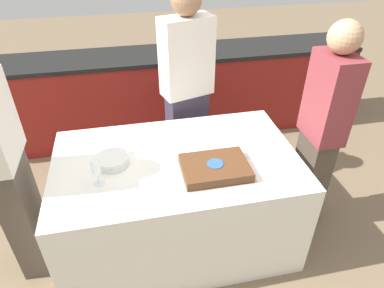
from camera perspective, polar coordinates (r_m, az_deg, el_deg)
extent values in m
plane|color=#7A664C|center=(2.79, -2.23, -15.03)|extent=(14.00, 14.00, 0.00)
cube|color=maroon|center=(3.77, -6.56, 7.84)|extent=(4.40, 0.55, 0.88)
cube|color=black|center=(3.58, -7.06, 14.41)|extent=(4.40, 0.58, 0.04)
cube|color=white|center=(2.51, -2.43, -9.38)|extent=(1.62, 0.99, 0.77)
cube|color=#B7B2AD|center=(2.15, 3.83, -4.61)|extent=(0.45, 0.35, 0.00)
cube|color=#56331C|center=(2.13, 3.86, -3.95)|extent=(0.41, 0.31, 0.06)
cylinder|color=#2D5BB7|center=(2.11, 3.90, -3.29)|extent=(0.10, 0.10, 0.00)
cylinder|color=white|center=(2.25, -13.09, -2.68)|extent=(0.21, 0.21, 0.06)
cylinder|color=white|center=(2.14, -15.17, -6.33)|extent=(0.07, 0.07, 0.00)
cylinder|color=white|center=(2.11, -15.34, -5.46)|extent=(0.01, 0.01, 0.08)
cylinder|color=white|center=(2.06, -15.70, -3.65)|extent=(0.05, 0.05, 0.09)
cylinder|color=white|center=(2.40, 2.46, 0.19)|extent=(0.20, 0.20, 0.00)
cylinder|color=white|center=(2.37, 8.86, -0.86)|extent=(0.20, 0.20, 0.00)
cube|color=#383347|center=(3.06, -0.77, 1.10)|extent=(0.37, 0.25, 0.87)
cube|color=silver|center=(2.72, -0.90, 14.25)|extent=(0.44, 0.31, 0.61)
sphere|color=#936B4C|center=(2.60, -0.99, 22.90)|extent=(0.22, 0.22, 0.22)
cube|color=#4C4238|center=(2.56, -26.16, -10.57)|extent=(0.16, 0.33, 0.91)
cube|color=#4C4238|center=(2.80, 18.86, -5.62)|extent=(0.16, 0.28, 0.80)
cube|color=brown|center=(2.43, 21.93, 7.08)|extent=(0.20, 0.32, 0.60)
sphere|color=tan|center=(2.29, 24.16, 15.96)|extent=(0.21, 0.21, 0.21)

